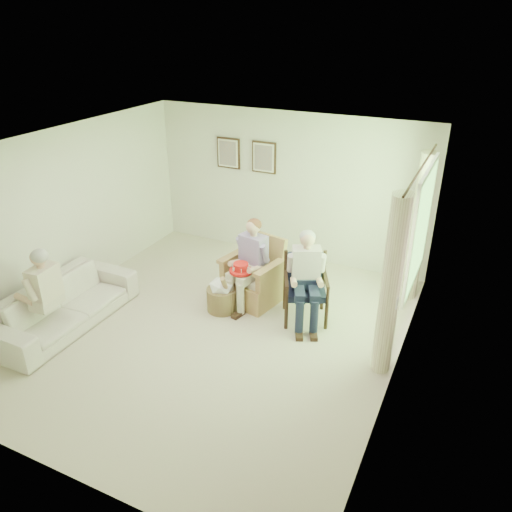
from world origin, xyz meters
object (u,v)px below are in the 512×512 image
at_px(wicker_armchair, 254,281).
at_px(person_wicker, 250,258).
at_px(person_dark, 305,273).
at_px(sofa, 65,305).
at_px(red_hat, 241,269).
at_px(wood_armchair, 308,285).
at_px(person_sofa, 40,290).
at_px(hatbox, 222,294).

height_order(wicker_armchair, person_wicker, person_wicker).
bearing_deg(person_dark, sofa, -177.74).
bearing_deg(person_dark, red_hat, 160.38).
height_order(sofa, red_hat, red_hat).
height_order(wood_armchair, person_wicker, person_wicker).
bearing_deg(person_sofa, wood_armchair, 118.92).
bearing_deg(wood_armchair, person_dark, -114.59).
bearing_deg(person_wicker, hatbox, -118.27).
relative_size(red_hat, hatbox, 0.50).
bearing_deg(person_sofa, person_wicker, 128.19).
xyz_separation_m(wicker_armchair, wood_armchair, (0.90, -0.09, 0.20)).
height_order(wood_armchair, red_hat, wood_armchair).
bearing_deg(person_sofa, wicker_armchair, 130.05).
bearing_deg(wicker_armchair, sofa, -127.60).
relative_size(person_sofa, hatbox, 1.91).
relative_size(sofa, person_dark, 1.63).
bearing_deg(wood_armchair, sofa, -175.41).
bearing_deg(person_dark, person_wicker, 147.94).
distance_m(red_hat, hatbox, 0.50).
bearing_deg(hatbox, person_wicker, 49.34).
height_order(wicker_armchair, red_hat, wicker_armchair).
height_order(sofa, person_wicker, person_wicker).
height_order(person_dark, red_hat, person_dark).
bearing_deg(red_hat, hatbox, -148.78).
bearing_deg(hatbox, person_sofa, -138.04).
distance_m(person_dark, person_sofa, 3.55).
relative_size(person_wicker, red_hat, 3.94).
bearing_deg(red_hat, wood_armchair, 14.12).
relative_size(wicker_armchair, person_dark, 0.74).
relative_size(wicker_armchair, sofa, 0.45).
bearing_deg(hatbox, sofa, -144.52).
relative_size(person_dark, person_sofa, 1.05).
bearing_deg(person_sofa, red_hat, 125.91).
relative_size(sofa, person_wicker, 1.65).
xyz_separation_m(wood_armchair, sofa, (-3.02, -1.69, -0.20)).
height_order(wicker_armchair, person_dark, person_dark).
xyz_separation_m(person_wicker, red_hat, (-0.06, -0.20, -0.10)).
height_order(wood_armchair, person_dark, person_dark).
relative_size(wood_armchair, person_wicker, 0.71).
height_order(person_dark, hatbox, person_dark).
bearing_deg(person_dark, hatbox, 166.31).
distance_m(person_sofa, hatbox, 2.50).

